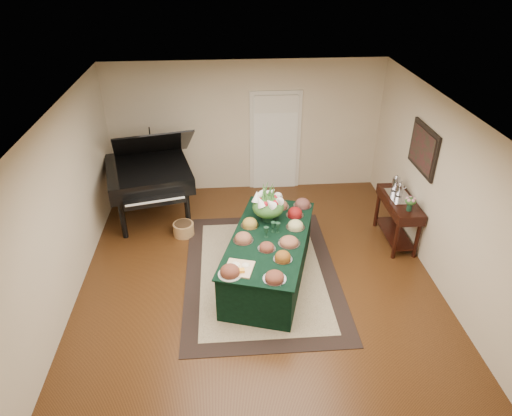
{
  "coord_description": "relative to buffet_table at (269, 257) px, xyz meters",
  "views": [
    {
      "loc": [
        -0.46,
        -5.76,
        4.64
      ],
      "look_at": [
        0.0,
        0.3,
        1.05
      ],
      "focal_mm": 32.0,
      "sensor_mm": 36.0,
      "label": 1
    }
  ],
  "objects": [
    {
      "name": "wicker_basket",
      "position": [
        -1.42,
        1.31,
        -0.27
      ],
      "size": [
        0.37,
        0.37,
        0.23
      ],
      "primitive_type": "cylinder",
      "color": "olive",
      "rests_on": "ground"
    },
    {
      "name": "buffet_table",
      "position": [
        0.0,
        0.0,
        0.0
      ],
      "size": [
        1.73,
        2.55,
        0.76
      ],
      "color": "black",
      "rests_on": "ground"
    },
    {
      "name": "cutting_board",
      "position": [
        -0.49,
        -0.73,
        0.41
      ],
      "size": [
        0.47,
        0.47,
        0.1
      ],
      "color": "tan",
      "rests_on": "buffet_table"
    },
    {
      "name": "grand_piano",
      "position": [
        -2.03,
        2.04,
        0.52
      ],
      "size": [
        1.82,
        2.03,
        1.8
      ],
      "color": "black",
      "rests_on": "ground"
    },
    {
      "name": "ground",
      "position": [
        -0.17,
        0.09,
        -0.39
      ],
      "size": [
        6.0,
        6.0,
        0.0
      ],
      "primitive_type": "plane",
      "color": "black",
      "rests_on": "ground"
    },
    {
      "name": "food_platters",
      "position": [
        0.05,
        0.07,
        0.43
      ],
      "size": [
        1.58,
        2.38,
        0.11
      ],
      "color": "silver",
      "rests_on": "buffet_table"
    },
    {
      "name": "area_rug",
      "position": [
        -0.11,
        0.11,
        -0.38
      ],
      "size": [
        2.42,
        3.38,
        0.01
      ],
      "color": "black",
      "rests_on": "ground"
    },
    {
      "name": "kitchen_doorway",
      "position": [
        0.43,
        3.05,
        0.64
      ],
      "size": [
        1.05,
        0.07,
        2.1
      ],
      "color": "silver",
      "rests_on": "ground"
    },
    {
      "name": "pink_bouquet",
      "position": [
        2.32,
        0.47,
        0.62
      ],
      "size": [
        0.19,
        0.19,
        0.25
      ],
      "color": "#13311F",
      "rests_on": "mahogany_sideboard"
    },
    {
      "name": "mahogany_sideboard",
      "position": [
        2.32,
        0.84,
        0.26
      ],
      "size": [
        0.45,
        1.19,
        0.84
      ],
      "color": "black",
      "rests_on": "ground"
    },
    {
      "name": "wall_painting",
      "position": [
        2.54,
        0.84,
        1.36
      ],
      "size": [
        0.05,
        0.95,
        0.75
      ],
      "color": "black",
      "rests_on": "ground"
    },
    {
      "name": "green_goblets",
      "position": [
        0.05,
        0.08,
        0.47
      ],
      "size": [
        0.26,
        0.21,
        0.18
      ],
      "color": "#13311F",
      "rests_on": "buffet_table"
    },
    {
      "name": "floral_centerpiece",
      "position": [
        0.03,
        0.49,
        0.69
      ],
      "size": [
        0.52,
        0.52,
        0.52
      ],
      "color": "#13311F",
      "rests_on": "buffet_table"
    },
    {
      "name": "tea_service",
      "position": [
        2.32,
        1.03,
        0.58
      ],
      "size": [
        0.34,
        0.58,
        0.3
      ],
      "color": "silver",
      "rests_on": "mahogany_sideboard"
    }
  ]
}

